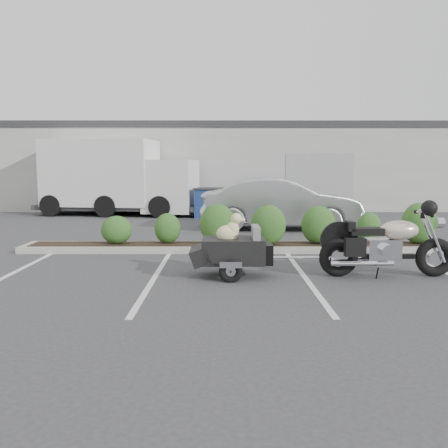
{
  "coord_description": "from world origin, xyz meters",
  "views": [
    {
      "loc": [
        -0.28,
        -8.94,
        1.96
      ],
      "look_at": [
        -0.25,
        1.22,
        0.75
      ],
      "focal_mm": 38.0,
      "sensor_mm": 36.0,
      "label": 1
    }
  ],
  "objects_px": {
    "pet_trailer": "(232,250)",
    "sedan": "(281,204)",
    "dumpster": "(218,202)",
    "delivery_truck": "(118,179)",
    "motorcycle": "(387,246)"
  },
  "relations": [
    {
      "from": "motorcycle",
      "to": "sedan",
      "type": "xyz_separation_m",
      "value": [
        -1.1,
        6.66,
        0.26
      ]
    },
    {
      "from": "motorcycle",
      "to": "dumpster",
      "type": "distance_m",
      "value": 10.78
    },
    {
      "from": "dumpster",
      "to": "delivery_truck",
      "type": "bearing_deg",
      "value": 173.17
    },
    {
      "from": "pet_trailer",
      "to": "delivery_truck",
      "type": "height_order",
      "value": "delivery_truck"
    },
    {
      "from": "sedan",
      "to": "dumpster",
      "type": "xyz_separation_m",
      "value": [
        -2.05,
        3.65,
        -0.23
      ]
    },
    {
      "from": "dumpster",
      "to": "delivery_truck",
      "type": "height_order",
      "value": "delivery_truck"
    },
    {
      "from": "motorcycle",
      "to": "delivery_truck",
      "type": "height_order",
      "value": "delivery_truck"
    },
    {
      "from": "delivery_truck",
      "to": "motorcycle",
      "type": "bearing_deg",
      "value": -49.08
    },
    {
      "from": "pet_trailer",
      "to": "delivery_truck",
      "type": "bearing_deg",
      "value": 111.69
    },
    {
      "from": "sedan",
      "to": "delivery_truck",
      "type": "bearing_deg",
      "value": 56.59
    },
    {
      "from": "pet_trailer",
      "to": "delivery_truck",
      "type": "xyz_separation_m",
      "value": [
        -4.52,
        11.39,
        0.99
      ]
    },
    {
      "from": "motorcycle",
      "to": "dumpster",
      "type": "bearing_deg",
      "value": 107.03
    },
    {
      "from": "pet_trailer",
      "to": "delivery_truck",
      "type": "distance_m",
      "value": 12.29
    },
    {
      "from": "pet_trailer",
      "to": "sedan",
      "type": "height_order",
      "value": "sedan"
    },
    {
      "from": "sedan",
      "to": "dumpster",
      "type": "distance_m",
      "value": 4.2
    }
  ]
}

